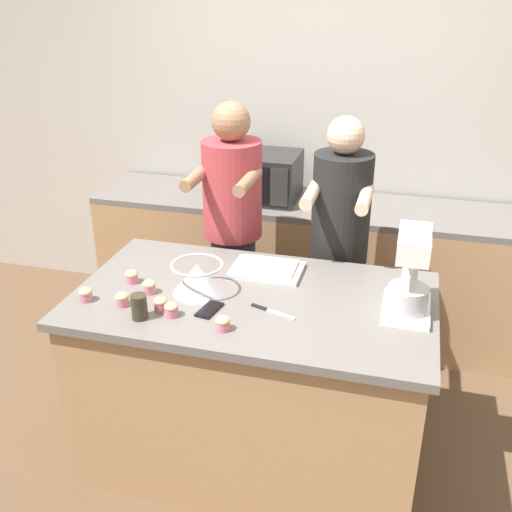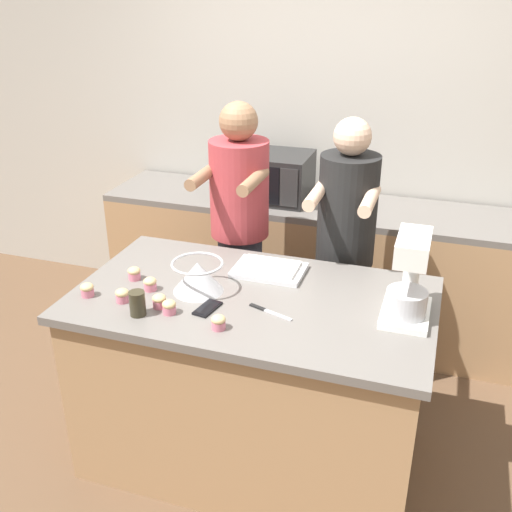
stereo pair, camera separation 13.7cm
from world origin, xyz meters
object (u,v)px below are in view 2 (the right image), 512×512
object	(u,v)px
mixing_bowl	(198,276)
cupcake_6	(218,322)
microwave_oven	(267,176)
drinking_glass	(137,303)
cupcake_0	(122,295)
baking_tray	(269,269)
knife	(268,311)
person_left	(240,241)
cupcake_3	(150,284)
cupcake_5	(134,273)
stand_mixer	(409,282)
person_right	(344,259)
cupcake_4	(87,290)
cell_phone	(208,308)
cupcake_2	(169,307)
cupcake_1	(159,301)

from	to	relation	value
mixing_bowl	cupcake_6	distance (m)	0.35
mixing_bowl	microwave_oven	bearing A→B (deg)	93.83
drinking_glass	cupcake_0	world-z (taller)	drinking_glass
baking_tray	knife	size ratio (longest dim) A/B	1.60
person_left	cupcake_3	size ratio (longest dim) A/B	26.58
person_left	cupcake_6	size ratio (longest dim) A/B	26.58
cupcake_5	cupcake_0	bearing A→B (deg)	-75.03
baking_tray	cupcake_6	size ratio (longest dim) A/B	5.47
stand_mixer	cupcake_5	distance (m)	1.27
person_right	cupcake_4	distance (m)	1.36
person_right	cupcake_4	bearing A→B (deg)	-138.11
person_right	cupcake_5	size ratio (longest dim) A/B	25.91
person_left	cupcake_5	world-z (taller)	person_left
person_left	cupcake_5	xyz separation A→B (m)	(-0.29, -0.69, 0.08)
cell_phone	cupcake_0	size ratio (longest dim) A/B	2.46
cupcake_2	knife	bearing A→B (deg)	20.05
person_left	cupcake_5	bearing A→B (deg)	-112.64
knife	cupcake_0	world-z (taller)	cupcake_0
cell_phone	knife	world-z (taller)	cell_phone
cell_phone	knife	distance (m)	0.26
mixing_bowl	baking_tray	bearing A→B (deg)	47.66
cupcake_4	baking_tray	bearing A→B (deg)	34.22
mixing_bowl	cupcake_3	distance (m)	0.23
baking_tray	cupcake_2	size ratio (longest dim) A/B	5.47
person_right	stand_mixer	world-z (taller)	person_right
cell_phone	baking_tray	bearing A→B (deg)	70.47
cupcake_4	knife	bearing A→B (deg)	8.41
stand_mixer	cupcake_5	xyz separation A→B (m)	(-1.27, -0.06, -0.13)
cupcake_1	drinking_glass	bearing A→B (deg)	-123.73
cupcake_6	mixing_bowl	bearing A→B (deg)	127.07
person_left	baking_tray	xyz separation A→B (m)	(0.31, -0.42, 0.07)
person_right	baking_tray	size ratio (longest dim) A/B	4.74
knife	cell_phone	bearing A→B (deg)	-166.41
person_left	cupcake_0	world-z (taller)	person_left
knife	person_right	bearing A→B (deg)	76.39
mixing_bowl	cupcake_2	xyz separation A→B (m)	(-0.04, -0.23, -0.05)
person_right	cupcake_6	xyz separation A→B (m)	(-0.34, -0.98, 0.10)
cupcake_4	cupcake_5	bearing A→B (deg)	60.67
microwave_oven	cupcake_4	bearing A→B (deg)	-103.36
cupcake_5	mixing_bowl	bearing A→B (deg)	-1.82
person_right	cupcake_3	bearing A→B (deg)	-135.05
cell_phone	cupcake_3	world-z (taller)	cupcake_3
baking_tray	cupcake_6	xyz separation A→B (m)	(-0.05, -0.56, 0.01)
cell_phone	cupcake_3	bearing A→B (deg)	165.62
mixing_bowl	cupcake_0	xyz separation A→B (m)	(-0.28, -0.20, -0.05)
cupcake_2	cupcake_6	size ratio (longest dim) A/B	1.00
stand_mixer	cupcake_0	xyz separation A→B (m)	(-1.21, -0.27, -0.13)
person_right	stand_mixer	bearing A→B (deg)	-59.11
baking_tray	cupcake_3	distance (m)	0.58
knife	cupcake_5	bearing A→B (deg)	172.35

